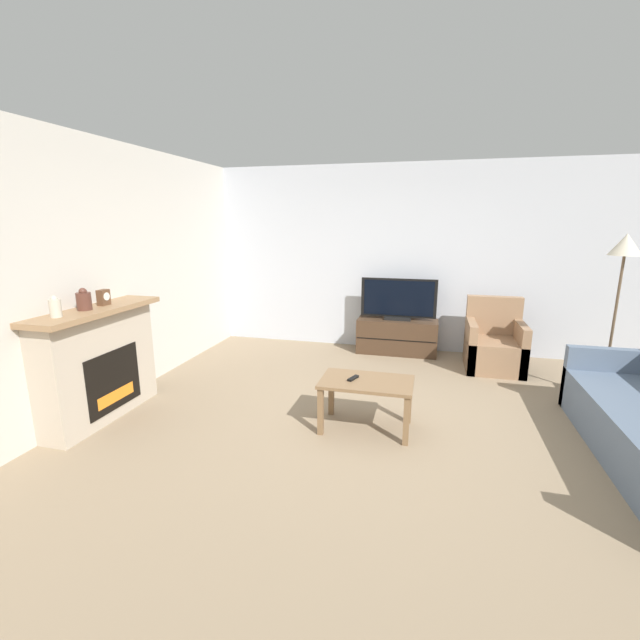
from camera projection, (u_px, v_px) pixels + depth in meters
name	position (u px, v px, depth m)	size (l,w,h in m)	color
ground_plane	(383.00, 430.00, 3.96)	(24.00, 24.00, 0.00)	#89755B
wall_back	(407.00, 259.00, 6.25)	(12.00, 0.06, 2.70)	silver
wall_left	(104.00, 275.00, 4.36)	(0.06, 12.00, 2.70)	beige
fireplace	(99.00, 363.00, 4.11)	(0.43, 1.38, 1.10)	#B7A893
mantel_vase_left	(55.00, 308.00, 3.57)	(0.09, 0.09, 0.18)	beige
mantel_vase_centre_left	(84.00, 300.00, 3.86)	(0.13, 0.13, 0.20)	#512D23
mantel_clock	(104.00, 297.00, 4.10)	(0.08, 0.11, 0.15)	brown
tv_stand	(397.00, 336.00, 6.24)	(1.14, 0.43, 0.50)	#422D1E
tv	(398.00, 301.00, 6.12)	(1.07, 0.18, 0.60)	black
armchair	(494.00, 346.00, 5.58)	(0.70, 0.76, 0.91)	#937051
coffee_table	(366.00, 388.00, 3.91)	(0.84, 0.51, 0.47)	brown
remote	(353.00, 378.00, 3.92)	(0.09, 0.15, 0.02)	black
floor_lamp	(624.00, 258.00, 4.36)	(0.31, 0.31, 1.77)	black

